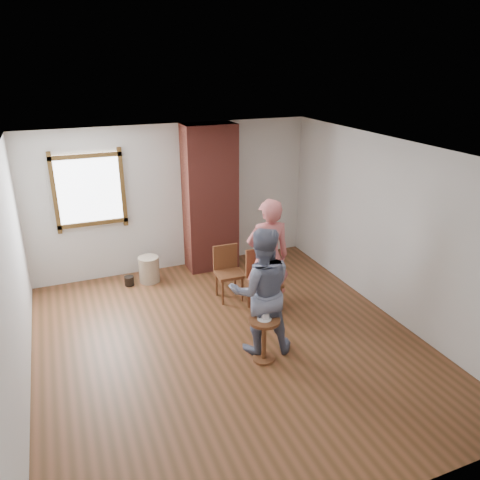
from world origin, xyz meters
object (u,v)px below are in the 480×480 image
object	(u,v)px
dining_chair_left	(263,277)
stoneware_crock	(149,269)
side_table	(264,333)
man	(261,291)
person_pink	(268,258)
dining_chair_right	(228,269)

from	to	relation	value
dining_chair_left	stoneware_crock	bearing A→B (deg)	133.30
side_table	man	distance (m)	0.52
person_pink	stoneware_crock	bearing A→B (deg)	-43.01
person_pink	side_table	bearing A→B (deg)	69.58
man	person_pink	bearing A→B (deg)	-105.66
dining_chair_left	man	size ratio (longest dim) A/B	0.56
stoneware_crock	dining_chair_right	xyz separation A→B (m)	(1.06, -1.02, 0.26)
dining_chair_left	man	bearing A→B (deg)	-114.26
stoneware_crock	side_table	world-z (taller)	side_table
man	dining_chair_left	bearing A→B (deg)	-101.28
stoneware_crock	dining_chair_left	world-z (taller)	dining_chair_left
dining_chair_right	side_table	size ratio (longest dim) A/B	1.43
dining_chair_right	man	xyz separation A→B (m)	(-0.12, -1.53, 0.37)
dining_chair_left	dining_chair_right	xyz separation A→B (m)	(-0.35, 0.57, -0.05)
side_table	dining_chair_left	bearing A→B (deg)	66.22
dining_chair_left	side_table	bearing A→B (deg)	-112.11
stoneware_crock	dining_chair_right	bearing A→B (deg)	-43.98
side_table	dining_chair_right	bearing A→B (deg)	84.16
dining_chair_left	person_pink	xyz separation A→B (m)	(0.03, -0.11, 0.36)
side_table	person_pink	xyz separation A→B (m)	(0.56, 1.10, 0.49)
stoneware_crock	dining_chair_right	size ratio (longest dim) A/B	0.52
person_pink	man	bearing A→B (deg)	66.38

